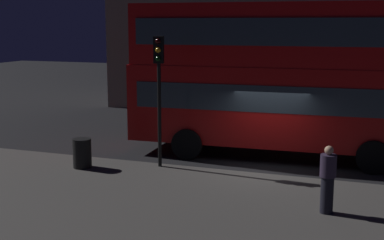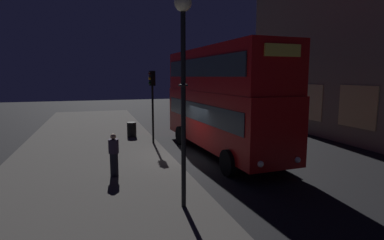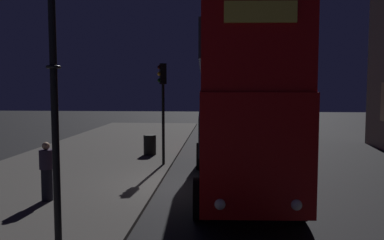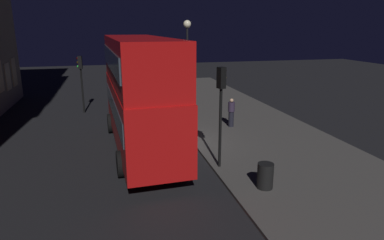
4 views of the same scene
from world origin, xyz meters
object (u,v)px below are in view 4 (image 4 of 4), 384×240
(street_lamp, at_px, (187,48))
(pedestrian, at_px, (231,112))
(litter_bin, at_px, (265,176))
(traffic_light_near_kerb, at_px, (221,97))
(double_decker_bus, at_px, (140,89))
(traffic_light_far_side, at_px, (81,72))

(street_lamp, relative_size, pedestrian, 3.63)
(street_lamp, height_order, litter_bin, street_lamp)
(traffic_light_near_kerb, relative_size, litter_bin, 4.43)
(pedestrian, bearing_deg, litter_bin, 122.56)
(double_decker_bus, height_order, traffic_light_near_kerb, double_decker_bus)
(traffic_light_far_side, distance_m, street_lamp, 7.56)
(street_lamp, bearing_deg, traffic_light_far_side, 69.97)
(double_decker_bus, bearing_deg, traffic_light_near_kerb, -138.69)
(street_lamp, bearing_deg, double_decker_bus, 148.40)
(double_decker_bus, distance_m, pedestrian, 6.42)
(double_decker_bus, xyz_separation_m, traffic_light_far_side, (8.59, 3.18, -0.20))
(double_decker_bus, xyz_separation_m, pedestrian, (2.48, -5.55, -2.06))
(traffic_light_near_kerb, height_order, traffic_light_far_side, traffic_light_near_kerb)
(double_decker_bus, height_order, litter_bin, double_decker_bus)
(street_lamp, distance_m, pedestrian, 5.37)
(double_decker_bus, bearing_deg, litter_bin, -146.48)
(double_decker_bus, relative_size, pedestrian, 6.08)
(traffic_light_near_kerb, distance_m, traffic_light_far_side, 13.21)
(double_decker_bus, bearing_deg, street_lamp, -34.28)
(traffic_light_far_side, relative_size, litter_bin, 4.15)
(traffic_light_near_kerb, relative_size, pedestrian, 2.48)
(double_decker_bus, distance_m, traffic_light_near_kerb, 4.29)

